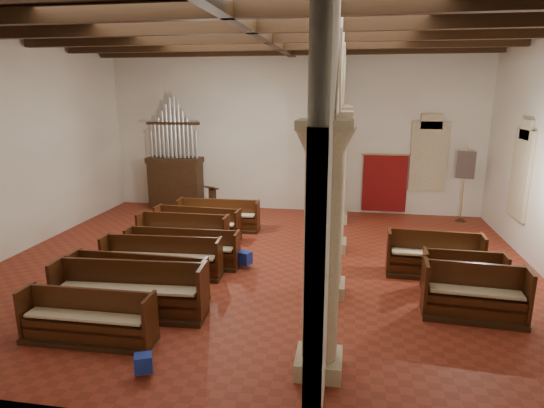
{
  "coord_description": "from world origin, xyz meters",
  "views": [
    {
      "loc": [
        2.15,
        -11.1,
        4.44
      ],
      "look_at": [
        0.18,
        0.5,
        1.55
      ],
      "focal_mm": 30.0,
      "sensor_mm": 36.0,
      "label": 1
    }
  ],
  "objects_px": {
    "lectern": "(213,203)",
    "processional_banner": "(462,198)",
    "aisle_pew_0": "(474,301)",
    "pipe_organ": "(175,173)",
    "nave_pew_0": "(88,325)"
  },
  "relations": [
    {
      "from": "lectern",
      "to": "processional_banner",
      "type": "bearing_deg",
      "value": 24.55
    },
    {
      "from": "processional_banner",
      "to": "aisle_pew_0",
      "type": "relative_size",
      "value": 1.33
    },
    {
      "from": "pipe_organ",
      "to": "lectern",
      "type": "height_order",
      "value": "pipe_organ"
    },
    {
      "from": "nave_pew_0",
      "to": "pipe_organ",
      "type": "bearing_deg",
      "value": 101.45
    },
    {
      "from": "lectern",
      "to": "nave_pew_0",
      "type": "bearing_deg",
      "value": -67.39
    },
    {
      "from": "lectern",
      "to": "pipe_organ",
      "type": "bearing_deg",
      "value": 174.34
    },
    {
      "from": "pipe_organ",
      "to": "aisle_pew_0",
      "type": "bearing_deg",
      "value": -39.65
    },
    {
      "from": "pipe_organ",
      "to": "aisle_pew_0",
      "type": "height_order",
      "value": "pipe_organ"
    },
    {
      "from": "lectern",
      "to": "aisle_pew_0",
      "type": "height_order",
      "value": "lectern"
    },
    {
      "from": "nave_pew_0",
      "to": "lectern",
      "type": "bearing_deg",
      "value": 91.69
    },
    {
      "from": "aisle_pew_0",
      "to": "pipe_organ",
      "type": "bearing_deg",
      "value": 144.14
    },
    {
      "from": "pipe_organ",
      "to": "processional_banner",
      "type": "bearing_deg",
      "value": -0.95
    },
    {
      "from": "lectern",
      "to": "aisle_pew_0",
      "type": "distance_m",
      "value": 10.14
    },
    {
      "from": "lectern",
      "to": "aisle_pew_0",
      "type": "xyz_separation_m",
      "value": [
        7.51,
        -6.82,
        -0.09
      ]
    },
    {
      "from": "pipe_organ",
      "to": "lectern",
      "type": "xyz_separation_m",
      "value": [
        1.73,
        -0.84,
        -0.9
      ]
    }
  ]
}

